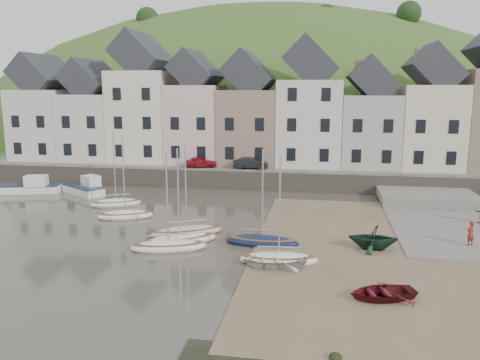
% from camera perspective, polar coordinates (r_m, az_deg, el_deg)
% --- Properties ---
extents(ground, '(160.00, 160.00, 0.00)m').
position_cam_1_polar(ground, '(31.22, -1.85, -7.46)').
color(ground, '#433E35').
rests_on(ground, ground).
extents(quay_land, '(90.00, 30.00, 1.50)m').
position_cam_1_polar(quay_land, '(62.00, 4.00, 2.39)').
color(quay_land, '#345522').
rests_on(quay_land, ground).
extents(quay_street, '(70.00, 7.00, 0.10)m').
position_cam_1_polar(quay_street, '(50.58, 2.73, 1.42)').
color(quay_street, slate).
rests_on(quay_street, quay_land).
extents(seawall, '(70.00, 1.20, 1.80)m').
position_cam_1_polar(seawall, '(47.27, 2.22, -0.04)').
color(seawall, slate).
rests_on(seawall, ground).
extents(beach, '(18.00, 26.00, 0.06)m').
position_cam_1_polar(beach, '(31.07, 18.68, -8.08)').
color(beach, brown).
rests_on(beach, ground).
extents(slipway, '(8.00, 18.00, 0.12)m').
position_cam_1_polar(slipway, '(39.37, 22.66, -4.35)').
color(slipway, slate).
rests_on(slipway, ground).
extents(hillside, '(134.40, 84.00, 84.00)m').
position_cam_1_polar(hillside, '(93.92, 2.48, -6.42)').
color(hillside, '#345522').
rests_on(hillside, ground).
extents(townhouse_terrace, '(61.05, 8.00, 13.93)m').
position_cam_1_polar(townhouse_terrace, '(53.27, 5.14, 8.11)').
color(townhouse_terrace, silver).
rests_on(townhouse_terrace, quay_land).
extents(sailboat_0, '(4.39, 3.19, 6.32)m').
position_cam_1_polar(sailboat_0, '(42.15, -14.30, -2.59)').
color(sailboat_0, white).
rests_on(sailboat_0, ground).
extents(sailboat_1, '(4.42, 2.92, 6.32)m').
position_cam_1_polar(sailboat_1, '(38.05, -13.27, -3.98)').
color(sailboat_1, white).
rests_on(sailboat_1, ground).
extents(sailboat_2, '(5.04, 3.61, 6.32)m').
position_cam_1_polar(sailboat_2, '(33.12, -6.26, -5.97)').
color(sailboat_2, beige).
rests_on(sailboat_2, ground).
extents(sailboat_3, '(4.97, 3.96, 6.32)m').
position_cam_1_polar(sailboat_3, '(31.39, -7.11, -6.94)').
color(sailboat_3, white).
rests_on(sailboat_3, ground).
extents(sailboat_4, '(4.86, 2.78, 6.32)m').
position_cam_1_polar(sailboat_4, '(30.30, -8.37, -7.63)').
color(sailboat_4, white).
rests_on(sailboat_4, ground).
extents(sailboat_5, '(4.73, 1.68, 6.32)m').
position_cam_1_polar(sailboat_5, '(30.97, 2.61, -7.11)').
color(sailboat_5, '#121C3B').
rests_on(sailboat_5, ground).
extents(sailboat_6, '(4.60, 1.96, 6.32)m').
position_cam_1_polar(sailboat_6, '(27.94, 4.57, -9.15)').
color(sailboat_6, white).
rests_on(sailboat_6, ground).
extents(motorboat_0, '(5.79, 2.98, 1.70)m').
position_cam_1_polar(motorboat_0, '(49.86, -23.21, -0.72)').
color(motorboat_0, white).
rests_on(motorboat_0, ground).
extents(motorboat_2, '(4.90, 4.04, 1.70)m').
position_cam_1_polar(motorboat_2, '(47.55, -17.67, -0.87)').
color(motorboat_2, white).
rests_on(motorboat_2, ground).
extents(rowboat_white, '(3.90, 3.10, 0.73)m').
position_cam_1_polar(rowboat_white, '(27.25, 3.97, -9.31)').
color(rowboat_white, silver).
rests_on(rowboat_white, beach).
extents(rowboat_green, '(3.00, 2.61, 1.54)m').
position_cam_1_polar(rowboat_green, '(30.81, 15.32, -6.48)').
color(rowboat_green, '#152F22').
rests_on(rowboat_green, beach).
extents(rowboat_red, '(3.72, 3.14, 0.66)m').
position_cam_1_polar(rowboat_red, '(24.21, 16.28, -12.47)').
color(rowboat_red, maroon).
rests_on(rowboat_red, beach).
extents(person_red, '(0.68, 0.63, 1.56)m').
position_cam_1_polar(person_red, '(33.50, 25.37, -5.65)').
color(person_red, maroon).
rests_on(person_red, slipway).
extents(car_left, '(3.61, 2.36, 1.14)m').
position_cam_1_polar(car_left, '(50.67, -4.64, 2.12)').
color(car_left, maroon).
rests_on(car_left, quay_street).
extents(car_right, '(3.55, 1.35, 1.16)m').
position_cam_1_polar(car_right, '(49.65, 1.25, 1.99)').
color(car_right, black).
rests_on(car_right, quay_street).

